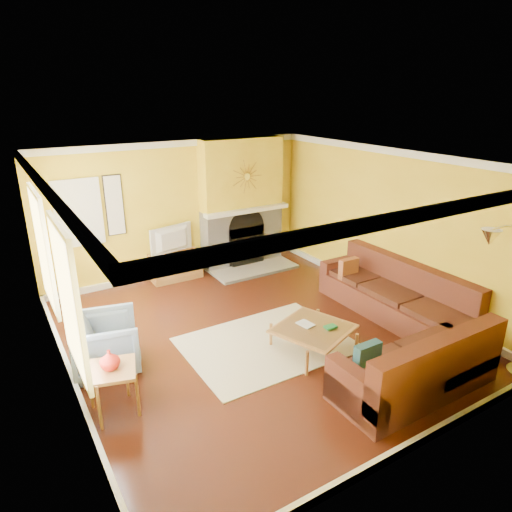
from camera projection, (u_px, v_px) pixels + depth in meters
floor at (256, 334)px, 7.19m from camera, size 5.50×6.00×0.02m
ceiling at (256, 160)px, 6.25m from camera, size 5.50×6.00×0.02m
wall_back at (178, 209)px, 9.14m from camera, size 5.50×0.02×2.70m
wall_front at (421, 345)px, 4.31m from camera, size 5.50×0.02×2.70m
wall_left at (56, 294)px, 5.38m from camera, size 0.02×6.00×2.70m
wall_right at (389, 225)px, 8.07m from camera, size 0.02×6.00×2.70m
baseboard at (256, 330)px, 7.17m from camera, size 5.50×6.00×0.12m
crown_molding at (256, 165)px, 6.28m from camera, size 5.50×6.00×0.12m
window_left_near at (42, 250)px, 6.39m from camera, size 0.06×1.22×1.72m
window_left_far at (67, 301)px, 4.87m from camera, size 0.06×1.22×1.72m
window_back at (78, 213)px, 8.10m from camera, size 0.82×0.06×1.22m
wall_art at (115, 205)px, 8.41m from camera, size 0.34×0.04×1.14m
fireplace at (242, 203)px, 9.63m from camera, size 1.80×0.40×2.70m
mantel at (247, 210)px, 9.47m from camera, size 1.92×0.22×0.08m
hearth at (255, 270)px, 9.64m from camera, size 1.80×0.70×0.06m
sunburst at (247, 177)px, 9.24m from camera, size 0.70×0.04×0.70m
rug at (267, 344)px, 6.87m from camera, size 2.40×1.80×0.02m
sectional_sofa at (364, 312)px, 6.89m from camera, size 2.87×3.44×0.90m
coffee_table at (313, 339)px, 6.65m from camera, size 1.27×1.27×0.39m
media_console at (176, 266)px, 9.17m from camera, size 1.00×0.45×0.55m
tv at (174, 240)px, 8.99m from camera, size 0.95×0.33×0.55m
subwoofer at (190, 268)px, 9.39m from camera, size 0.31×0.31×0.31m
armchair at (106, 343)px, 6.17m from camera, size 1.02×1.00×0.78m
side_table at (114, 390)px, 5.35m from camera, size 0.68×0.68×0.60m
vase at (110, 360)px, 5.20m from camera, size 0.30×0.30×0.24m
book at (301, 326)px, 6.59m from camera, size 0.22×0.27×0.02m
arc_lamp at (511, 310)px, 5.48m from camera, size 1.42×0.36×2.24m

